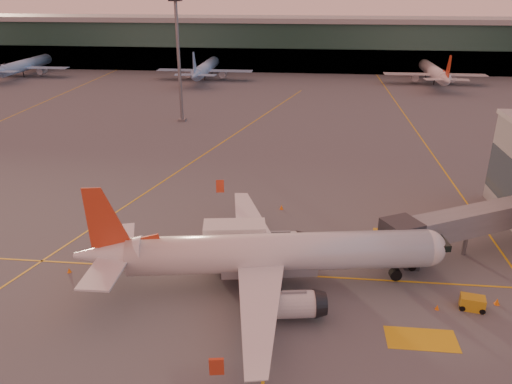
# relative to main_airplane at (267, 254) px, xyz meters

# --- Properties ---
(ground) EXTENTS (600.00, 600.00, 0.00)m
(ground) POSITION_rel_main_airplane_xyz_m (-4.15, -2.80, -3.57)
(ground) COLOR #4C4F54
(ground) RESTS_ON ground
(taxi_markings) EXTENTS (100.12, 173.00, 0.01)m
(taxi_markings) POSITION_rel_main_airplane_xyz_m (-11.47, 41.69, -3.57)
(taxi_markings) COLOR gold
(taxi_markings) RESTS_ON ground
(terminal) EXTENTS (400.00, 20.00, 17.60)m
(terminal) POSITION_rel_main_airplane_xyz_m (-4.15, 139.00, 5.19)
(terminal) COLOR #19382D
(terminal) RESTS_ON ground
(mast_west_near) EXTENTS (2.40, 2.40, 25.60)m
(mast_west_near) POSITION_rel_main_airplane_xyz_m (-24.15, 63.20, 11.29)
(mast_west_near) COLOR slate
(mast_west_near) RESTS_ON ground
(distant_aircraft_row) EXTENTS (290.00, 34.00, 13.00)m
(distant_aircraft_row) POSITION_rel_main_airplane_xyz_m (-25.15, 115.20, -3.57)
(distant_aircraft_row) COLOR #7FA7D5
(distant_aircraft_row) RESTS_ON ground
(main_airplane) EXTENTS (36.34, 32.94, 11.00)m
(main_airplane) POSITION_rel_main_airplane_xyz_m (0.00, 0.00, 0.00)
(main_airplane) COLOR silver
(main_airplane) RESTS_ON ground
(jet_bridge) EXTENTS (20.83, 13.04, 5.57)m
(jet_bridge) POSITION_rel_main_airplane_xyz_m (22.57, 9.31, 0.21)
(jet_bridge) COLOR slate
(jet_bridge) RESTS_ON ground
(catering_truck) EXTENTS (6.78, 3.68, 5.00)m
(catering_truck) POSITION_rel_main_airplane_xyz_m (-3.62, 3.50, -0.73)
(catering_truck) COLOR #A6171F
(catering_truck) RESTS_ON ground
(gpu_cart) EXTENTS (2.43, 1.71, 1.30)m
(gpu_cart) POSITION_rel_main_airplane_xyz_m (19.34, -1.89, -2.94)
(gpu_cart) COLOR #C09418
(gpu_cart) RESTS_ON ground
(pushback_tug) EXTENTS (3.42, 1.90, 1.74)m
(pushback_tug) POSITION_rel_main_airplane_xyz_m (12.25, 9.87, -2.87)
(pushback_tug) COLOR black
(pushback_tug) RESTS_ON ground
(cone_nose) EXTENTS (0.50, 0.50, 0.64)m
(cone_nose) POSITION_rel_main_airplane_xyz_m (21.94, -0.90, -3.26)
(cone_nose) COLOR orange
(cone_nose) RESTS_ON ground
(cone_tail) EXTENTS (0.42, 0.42, 0.54)m
(cone_tail) POSITION_rel_main_airplane_xyz_m (-20.83, 0.31, -3.32)
(cone_tail) COLOR orange
(cone_tail) RESTS_ON ground
(cone_wing_left) EXTENTS (0.48, 0.48, 0.61)m
(cone_wing_left) POSITION_rel_main_airplane_xyz_m (0.43, 18.56, -3.28)
(cone_wing_left) COLOR orange
(cone_wing_left) RESTS_ON ground
(cone_fwd) EXTENTS (0.38, 0.38, 0.49)m
(cone_fwd) POSITION_rel_main_airplane_xyz_m (16.13, -2.30, -3.34)
(cone_fwd) COLOR orange
(cone_fwd) RESTS_ON ground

